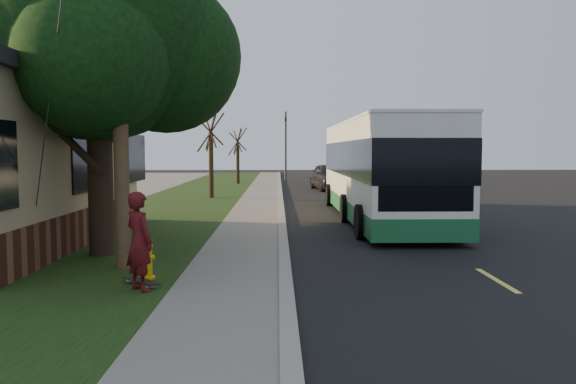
% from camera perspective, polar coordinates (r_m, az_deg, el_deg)
% --- Properties ---
extents(ground, '(120.00, 120.00, 0.00)m').
position_cam_1_polar(ground, '(10.67, -0.25, -9.09)').
color(ground, black).
rests_on(ground, ground).
extents(road, '(8.00, 80.00, 0.01)m').
position_cam_1_polar(road, '(20.95, 10.36, -2.55)').
color(road, black).
rests_on(road, ground).
extents(curb, '(0.25, 80.00, 0.12)m').
position_cam_1_polar(curb, '(20.53, -0.66, -2.46)').
color(curb, gray).
rests_on(curb, ground).
extents(sidewalk, '(2.00, 80.00, 0.08)m').
position_cam_1_polar(sidewalk, '(20.54, -3.45, -2.52)').
color(sidewalk, slate).
rests_on(sidewalk, ground).
extents(grass_verge, '(5.00, 80.00, 0.07)m').
position_cam_1_polar(grass_verge, '(20.98, -13.05, -2.49)').
color(grass_verge, black).
rests_on(grass_verge, ground).
extents(fire_hydrant, '(0.32, 0.32, 0.74)m').
position_cam_1_polar(fire_hydrant, '(10.86, -14.20, -6.65)').
color(fire_hydrant, '#DEAA0B').
rests_on(fire_hydrant, grass_verge).
extents(utility_pole, '(2.86, 3.21, 9.07)m').
position_cam_1_polar(utility_pole, '(12.00, -16.86, 14.48)').
color(utility_pole, '#473321').
rests_on(utility_pole, ground).
extents(leafy_tree, '(6.30, 6.00, 7.80)m').
position_cam_1_polar(leafy_tree, '(13.90, -18.55, 15.26)').
color(leafy_tree, black).
rests_on(leafy_tree, grass_verge).
extents(bare_tree_near, '(1.38, 1.21, 4.31)m').
position_cam_1_polar(bare_tree_near, '(28.58, -7.83, 3.60)').
color(bare_tree_near, black).
rests_on(bare_tree_near, grass_verge).
extents(bare_tree_far, '(1.38, 1.21, 4.03)m').
position_cam_1_polar(bare_tree_far, '(40.49, -5.12, 3.60)').
color(bare_tree_far, black).
rests_on(bare_tree_far, grass_verge).
extents(traffic_signal, '(0.18, 0.22, 5.50)m').
position_cam_1_polar(traffic_signal, '(44.39, -0.24, 5.17)').
color(traffic_signal, '#2D2D30').
rests_on(traffic_signal, ground).
extents(transit_bus, '(2.96, 12.82, 3.47)m').
position_cam_1_polar(transit_bus, '(20.34, 9.25, 2.47)').
color(transit_bus, silver).
rests_on(transit_bus, ground).
extents(skateboarder, '(0.73, 0.72, 1.70)m').
position_cam_1_polar(skateboarder, '(9.89, -14.88, -4.87)').
color(skateboarder, '#4A0E12').
rests_on(skateboarder, grass_verge).
extents(skateboard_main, '(0.29, 0.75, 0.07)m').
position_cam_1_polar(skateboard_main, '(12.70, -14.65, -6.51)').
color(skateboard_main, black).
rests_on(skateboard_main, grass_verge).
extents(skateboard_spare, '(0.80, 0.81, 0.09)m').
position_cam_1_polar(skateboard_spare, '(10.45, -14.66, -8.76)').
color(skateboard_spare, black).
rests_on(skateboard_spare, grass_verge).
extents(dumpster, '(1.62, 1.41, 1.24)m').
position_cam_1_polar(dumpster, '(21.70, -24.62, -0.89)').
color(dumpster, black).
rests_on(dumpster, building_lot).
extents(distant_car, '(2.61, 5.16, 1.68)m').
position_cam_1_polar(distant_car, '(34.98, 4.30, 1.60)').
color(distant_car, black).
rests_on(distant_car, ground).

